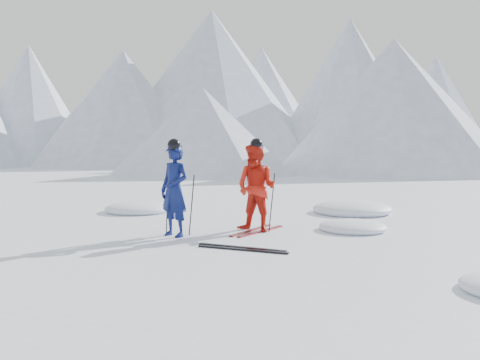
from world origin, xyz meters
The scene contains 12 objects.
ground centered at (0.00, 0.00, 0.00)m, with size 160.00×160.00×0.00m, color white.
skier_blue centered at (-2.31, -0.78, 0.94)m, with size 0.68×0.45×1.88m, color #0D1751.
skier_red centered at (-1.13, 0.55, 0.95)m, with size 0.92×0.72×1.89m, color red.
pole_blue_left centered at (-2.61, -0.63, 0.63)m, with size 0.02×0.02×1.25m, color black.
pole_blue_right centered at (-2.06, -0.53, 0.63)m, with size 0.02×0.02×1.25m, color black.
pole_red_left centered at (-1.43, 0.80, 0.63)m, with size 0.02×0.02×1.26m, color black.
pole_red_right centered at (-0.83, 0.70, 0.63)m, with size 0.02×0.02×1.26m, color black.
ski_worn_left centered at (-1.25, 0.55, 0.01)m, with size 0.09×1.70×0.03m, color black.
ski_worn_right centered at (-1.01, 0.55, 0.01)m, with size 0.09×1.70×0.03m, color black.
ski_loose_a centered at (-0.53, -1.18, 0.01)m, with size 0.09×1.70×0.03m, color black.
ski_loose_b centered at (-0.43, -1.33, 0.01)m, with size 0.09×1.70×0.03m, color black.
snow_lumps centered at (-1.19, 2.62, 0.00)m, with size 10.87×8.12×0.47m.
Camera 1 is at (3.86, -9.05, 1.84)m, focal length 38.00 mm.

